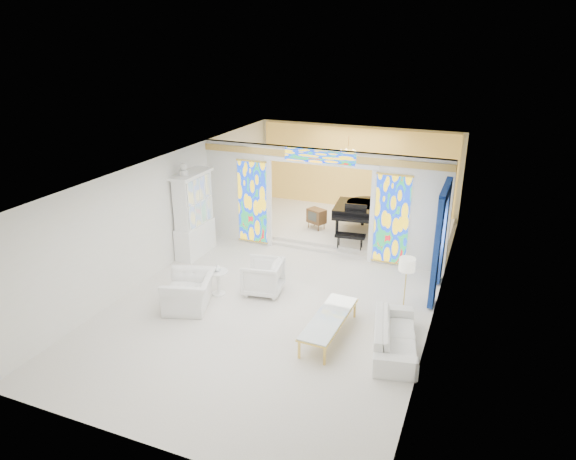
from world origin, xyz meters
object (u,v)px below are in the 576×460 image
at_px(sofa, 395,336).
at_px(grand_piano, 362,209).
at_px(coffee_table, 329,319).
at_px(tv_console, 316,216).
at_px(armchair_left, 189,292).
at_px(china_cabinet, 194,215).
at_px(armchair_right, 263,277).

xyz_separation_m(sofa, grand_piano, (-2.15, 5.73, 0.57)).
height_order(coffee_table, grand_piano, grand_piano).
xyz_separation_m(coffee_table, tv_console, (-2.15, 5.43, 0.17)).
relative_size(armchair_left, tv_console, 1.85).
bearing_deg(armchair_left, grand_piano, 138.18).
relative_size(armchair_left, sofa, 0.57).
relative_size(grand_piano, tv_console, 4.17).
bearing_deg(tv_console, china_cabinet, -109.30).
distance_m(armchair_left, armchair_right, 1.79).
xyz_separation_m(armchair_left, coffee_table, (3.33, 0.02, 0.03)).
height_order(armchair_left, grand_piano, grand_piano).
bearing_deg(coffee_table, sofa, 2.52).
bearing_deg(armchair_left, armchair_right, 117.23).
distance_m(armchair_left, sofa, 4.68).
xyz_separation_m(armchair_left, sofa, (4.68, 0.08, -0.08)).
distance_m(grand_piano, tv_console, 1.43).
xyz_separation_m(armchair_left, armchair_right, (1.26, 1.28, 0.02)).
relative_size(armchair_right, coffee_table, 0.44).
bearing_deg(armchair_right, grand_piano, 154.80).
relative_size(sofa, grand_piano, 0.78).
relative_size(sofa, coffee_table, 1.01).
distance_m(coffee_table, grand_piano, 5.86).
relative_size(coffee_table, tv_console, 3.20).
bearing_deg(coffee_table, armchair_left, -179.69).
distance_m(sofa, coffee_table, 1.35).
xyz_separation_m(china_cabinet, armchair_right, (2.75, -1.42, -0.76)).
height_order(armchair_left, tv_console, tv_console).
bearing_deg(tv_console, armchair_left, -77.32).
bearing_deg(armchair_right, armchair_left, -53.97).
distance_m(china_cabinet, armchair_left, 3.18).
distance_m(sofa, grand_piano, 6.15).
height_order(china_cabinet, armchair_right, china_cabinet).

